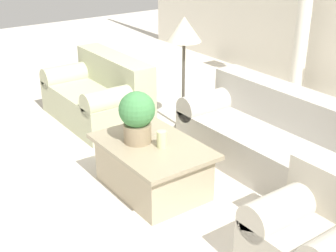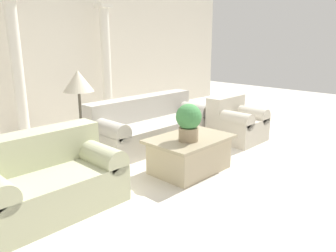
{
  "view_description": "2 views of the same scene",
  "coord_description": "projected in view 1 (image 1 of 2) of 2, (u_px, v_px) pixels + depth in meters",
  "views": [
    {
      "loc": [
        3.1,
        -2.41,
        2.34
      ],
      "look_at": [
        -0.13,
        -0.08,
        0.58
      ],
      "focal_mm": 50.0,
      "sensor_mm": 36.0,
      "label": 1
    },
    {
      "loc": [
        -3.27,
        -2.99,
        1.74
      ],
      "look_at": [
        -0.18,
        0.0,
        0.59
      ],
      "focal_mm": 35.0,
      "sensor_mm": 36.0,
      "label": 2
    }
  ],
  "objects": [
    {
      "name": "coffee_table",
      "position": [
        152.0,
        166.0,
        4.33
      ],
      "size": [
        1.11,
        0.77,
        0.47
      ],
      "color": "tan",
      "rests_on": "ground_plane"
    },
    {
      "name": "loveseat",
      "position": [
        100.0,
        94.0,
        5.87
      ],
      "size": [
        1.44,
        0.87,
        0.79
      ],
      "color": "#BCBF99",
      "rests_on": "ground_plane"
    },
    {
      "name": "ground_plane",
      "position": [
        183.0,
        183.0,
        4.54
      ],
      "size": [
        16.0,
        16.0,
        0.0
      ],
      "primitive_type": "plane",
      "color": "silver"
    },
    {
      "name": "floor_lamp",
      "position": [
        184.0,
        34.0,
        5.26
      ],
      "size": [
        0.4,
        0.4,
        1.35
      ],
      "color": "#4C473D",
      "rests_on": "ground_plane"
    },
    {
      "name": "armchair",
      "position": [
        321.0,
        233.0,
        3.27
      ],
      "size": [
        0.81,
        0.81,
        0.76
      ],
      "color": "beige",
      "rests_on": "ground_plane"
    },
    {
      "name": "pillar_candle",
      "position": [
        162.0,
        139.0,
        4.16
      ],
      "size": [
        0.09,
        0.09,
        0.15
      ],
      "color": "beige",
      "rests_on": "coffee_table"
    },
    {
      "name": "potted_plant",
      "position": [
        137.0,
        115.0,
        4.18
      ],
      "size": [
        0.33,
        0.33,
        0.48
      ],
      "color": "#937F60",
      "rests_on": "coffee_table"
    },
    {
      "name": "column_left",
      "position": [
        305.0,
        10.0,
        6.28
      ],
      "size": [
        0.27,
        0.27,
        2.4
      ],
      "color": "silver",
      "rests_on": "ground_plane"
    },
    {
      "name": "sofa_long",
      "position": [
        280.0,
        141.0,
        4.65
      ],
      "size": [
        2.16,
        0.87,
        0.79
      ],
      "color": "#B7B2A8",
      "rests_on": "ground_plane"
    }
  ]
}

